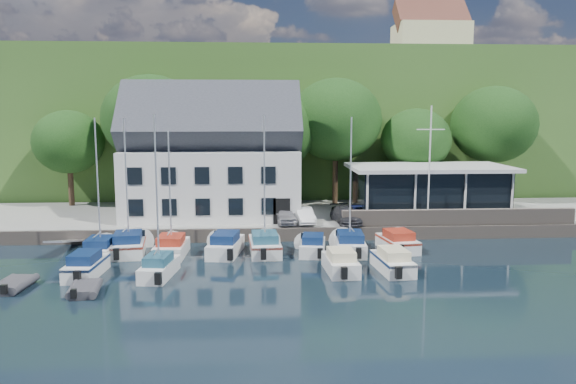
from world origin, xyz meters
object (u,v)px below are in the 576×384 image
Objects in this scene: flagpole at (429,165)px; boat_r2_4 at (393,259)px; club_pavilion at (428,190)px; boat_r2_1 at (157,205)px; boat_r1_5 at (313,244)px; boat_r1_2 at (170,191)px; boat_r1_0 at (98,195)px; car_dgrey at (346,215)px; car_white at (304,215)px; dinghy_1 at (85,288)px; boat_r2_3 at (341,260)px; car_silver at (285,215)px; boat_r1_7 at (398,240)px; boat_r1_6 at (350,188)px; boat_r1_4 at (264,187)px; dinghy_0 at (13,283)px; boat_r1_1 at (127,186)px; boat_r2_0 at (86,264)px; boat_r1_3 at (226,243)px; harbor_building at (212,163)px.

flagpole reaches higher than boat_r2_4.
club_pavilion is 1.56× the size of boat_r2_1.
boat_r1_2 is at bearing -171.65° from boat_r1_5.
car_dgrey is at bearing 17.94° from boat_r1_0.
boat_r2_1 is at bearing -137.78° from car_white.
boat_r1_0 is 8.58m from dinghy_1.
boat_r2_3 is at bearing -65.98° from boat_r1_5.
car_silver is 11.77m from flagpole.
boat_r1_7 is at bearing 14.39° from boat_r1_5.
boat_r1_6 reaches higher than boat_r1_5.
car_dgrey is at bearing 36.29° from boat_r1_4.
car_silver is 5.94m from boat_r1_5.
car_dgrey reaches higher than dinghy_0.
boat_r1_6 is at bearing 0.91° from boat_r1_0.
boat_r1_5 is 0.88× the size of boat_r2_4.
boat_r1_1 is 1.66× the size of boat_r2_0.
club_pavilion reaches higher than boat_r2_4.
car_silver is 17.52m from dinghy_1.
car_dgrey is 20.86m from dinghy_1.
boat_r1_3 reaches higher than boat_r2_4.
boat_r1_2 reaches higher than boat_r2_3.
boat_r1_6 is (-0.59, -5.33, 2.86)m from car_dgrey.
boat_r1_7 is 0.63× the size of boat_r2_1.
dinghy_0 is at bearing -158.19° from boat_r2_1.
boat_r2_3 is at bearing 174.96° from boat_r2_4.
boat_r2_4 is at bearing -24.62° from boat_r1_1.
harbor_building is at bearing 153.87° from car_dgrey.
flagpole reaches higher than car_silver.
boat_r1_5 is at bearing -170.49° from boat_r1_6.
boat_r1_4 is 13.21m from dinghy_1.
car_dgrey is at bearing 92.03° from boat_r2_4.
boat_r1_0 is 20.43m from boat_r1_7.
dinghy_0 is (-13.83, -6.91, -4.21)m from boat_r1_4.
boat_r2_3 is at bearing 11.20° from dinghy_0.
club_pavilion is 16.39m from boat_r1_4.
boat_r1_4 is (-12.77, -4.89, -0.96)m from flagpole.
car_silver is at bearing 37.49° from boat_r1_2.
car_silver reaches higher than boat_r2_4.
club_pavilion is 22.00m from boat_r1_2.
car_white is at bearing 33.07° from boat_r1_2.
boat_r1_4 reaches higher than boat_r1_0.
boat_r1_6 is at bearing 18.85° from boat_r2_0.
boat_r1_2 is at bearing 153.95° from boat_r2_3.
flagpole is 26.38m from dinghy_1.
boat_r1_1 is at bearing -174.87° from boat_r1_3.
club_pavilion is 27.88m from boat_r2_0.
club_pavilion is at bearing 51.09° from boat_r1_6.
car_dgrey is 0.51× the size of boat_r2_1.
dinghy_1 is at bearing -8.66° from dinghy_0.
boat_r1_5 is (14.12, -0.00, -3.46)m from boat_r1_0.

